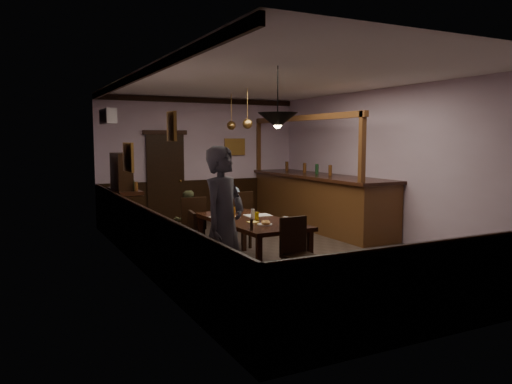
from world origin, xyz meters
TOP-DOWN VIEW (x-y plane):
  - room at (0.00, 0.00)m, footprint 5.01×8.01m
  - dining_table at (-0.90, -0.58)m, footprint 1.08×2.24m
  - chair_far_left at (-1.41, 0.67)m, footprint 0.48×0.48m
  - chair_far_right at (-0.51, 0.70)m, footprint 0.48×0.48m
  - chair_near at (-0.85, -1.90)m, footprint 0.43×0.43m
  - chair_side at (-1.82, -0.80)m, footprint 0.48×0.48m
  - person_standing at (-1.90, -1.87)m, footprint 0.84×0.76m
  - person_seated_left at (-1.41, 0.95)m, footprint 0.59×0.50m
  - person_seated_right at (-0.51, 0.98)m, footprint 0.80×0.58m
  - newspaper_left at (-1.18, -0.22)m, footprint 0.47×0.37m
  - newspaper_right at (-0.62, -0.30)m, footprint 0.44×0.33m
  - napkin at (-0.98, -0.83)m, footprint 0.16×0.16m
  - saucer at (-0.55, -1.13)m, footprint 0.15×0.15m
  - coffee_cup at (-0.55, -1.07)m, footprint 0.08×0.08m
  - pastry_plate at (-0.94, -1.14)m, footprint 0.22×0.22m
  - pastry_ring_a at (-0.94, -1.18)m, footprint 0.13×0.13m
  - pastry_ring_b at (-0.91, -1.11)m, footprint 0.13×0.13m
  - soda_can at (-0.83, -0.66)m, footprint 0.07×0.07m
  - beer_glass at (-1.15, -0.50)m, footprint 0.06×0.06m
  - water_glass at (-0.83, -0.53)m, footprint 0.06×0.06m
  - pepper_mill at (-1.26, -1.35)m, footprint 0.04×0.04m
  - sideboard at (-2.21, 2.39)m, footprint 0.47×1.31m
  - bar_counter at (1.99, 1.85)m, footprint 1.04×4.49m
  - door_back at (-0.90, 3.95)m, footprint 0.90×0.06m
  - ac_unit at (-2.38, 2.90)m, footprint 0.20×0.85m
  - picture_left_small at (-2.46, -1.60)m, footprint 0.04×0.28m
  - picture_left_large at (-2.46, 0.80)m, footprint 0.04×0.62m
  - picture_back at (0.90, 3.96)m, footprint 0.55×0.04m
  - pendant_iron at (-0.87, -1.38)m, footprint 0.56×0.56m
  - pendant_brass_mid at (0.10, 1.57)m, footprint 0.20×0.20m
  - pendant_brass_far at (0.30, 2.81)m, footprint 0.20×0.20m

SIDE VIEW (x-z plane):
  - chair_near at x=-0.85m, z-range 0.05..1.00m
  - chair_side at x=-1.82m, z-range 0.05..1.01m
  - person_seated_left at x=-1.41m, z-range 0.00..1.08m
  - chair_far_left at x=-1.41m, z-range 0.05..1.05m
  - person_seated_right at x=-0.51m, z-range 0.00..1.11m
  - chair_far_right at x=-0.51m, z-range 0.05..1.10m
  - bar_counter at x=1.99m, z-range -0.62..1.89m
  - dining_table at x=-0.90m, z-range 0.31..1.06m
  - sideboard at x=-2.21m, z-range -0.17..1.55m
  - napkin at x=-0.98m, z-range 0.75..0.75m
  - newspaper_left at x=-1.18m, z-range 0.75..0.76m
  - newspaper_right at x=-0.62m, z-range 0.75..0.76m
  - saucer at x=-0.55m, z-range 0.75..0.76m
  - pastry_plate at x=-0.94m, z-range 0.75..0.76m
  - pastry_ring_a at x=-0.94m, z-range 0.77..0.81m
  - pastry_ring_b at x=-0.91m, z-range 0.77..0.81m
  - coffee_cup at x=-0.55m, z-range 0.76..0.84m
  - soda_can at x=-0.83m, z-range 0.75..0.87m
  - pepper_mill at x=-1.26m, z-range 0.75..0.89m
  - water_glass at x=-0.83m, z-range 0.75..0.90m
  - beer_glass at x=-1.15m, z-range 0.75..0.95m
  - person_standing at x=-1.90m, z-range 0.00..1.91m
  - door_back at x=-0.90m, z-range 0.00..2.10m
  - room at x=0.00m, z-range -0.01..3.01m
  - picture_left_large at x=-2.46m, z-range 1.46..1.94m
  - picture_back at x=0.90m, z-range 1.59..2.01m
  - picture_left_small at x=-2.46m, z-range 1.97..2.33m
  - pendant_iron at x=-0.87m, z-range 1.82..2.68m
  - pendant_brass_mid at x=0.10m, z-range 1.89..2.70m
  - pendant_brass_far at x=0.30m, z-range 1.89..2.70m
  - ac_unit at x=-2.38m, z-range 2.30..2.60m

